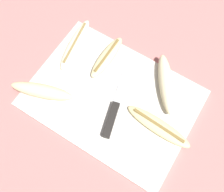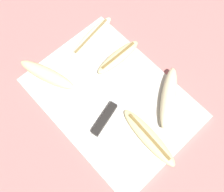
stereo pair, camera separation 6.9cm
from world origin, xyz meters
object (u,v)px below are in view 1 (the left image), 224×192
object	(u,v)px
knife	(113,114)
banana_soft_right	(42,91)
banana_cream_curved	(166,83)
banana_spotted_left	(158,126)
banana_mellow_near	(107,57)
banana_bright_far	(75,44)

from	to	relation	value
knife	banana_soft_right	bearing A→B (deg)	179.34
banana_cream_curved	banana_spotted_left	bearing A→B (deg)	-71.08
banana_soft_right	banana_mellow_near	bearing A→B (deg)	64.00
banana_mellow_near	banana_bright_far	size ratio (longest dim) A/B	0.83
banana_mellow_near	banana_bright_far	distance (m)	0.10
banana_spotted_left	banana_bright_far	size ratio (longest dim) A/B	1.02
banana_spotted_left	banana_mellow_near	bearing A→B (deg)	155.21
banana_bright_far	banana_cream_curved	bearing A→B (deg)	4.63
banana_soft_right	banana_mellow_near	distance (m)	0.21
knife	banana_cream_curved	world-z (taller)	banana_cream_curved
knife	banana_mellow_near	size ratio (longest dim) A/B	1.37
knife	banana_bright_far	bearing A→B (deg)	134.30
banana_mellow_near	banana_cream_curved	xyz separation A→B (m)	(0.18, 0.01, 0.01)
banana_cream_curved	banana_soft_right	bearing A→B (deg)	-144.36
knife	banana_cream_curved	size ratio (longest dim) A/B	1.25
banana_soft_right	knife	bearing A→B (deg)	14.44
banana_soft_right	banana_cream_curved	world-z (taller)	banana_cream_curved
knife	banana_mellow_near	xyz separation A→B (m)	(-0.11, 0.14, 0.00)
banana_soft_right	banana_cream_curved	bearing A→B (deg)	35.64
banana_mellow_near	banana_spotted_left	bearing A→B (deg)	-24.79
banana_soft_right	banana_cream_curved	distance (m)	0.34
knife	banana_bright_far	world-z (taller)	banana_bright_far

